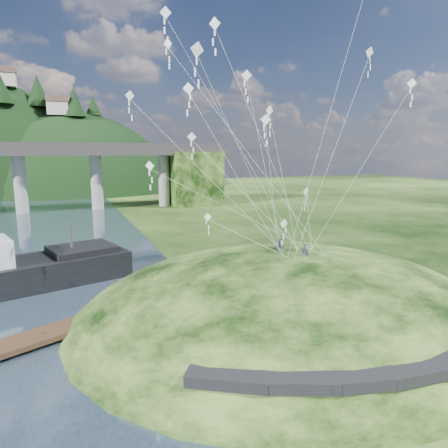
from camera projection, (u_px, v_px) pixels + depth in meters
name	position (u px, v px, depth m)	size (l,w,h in m)	color
ground	(203.00, 340.00, 27.87)	(320.00, 320.00, 0.00)	black
grass_hill	(287.00, 330.00, 32.94)	(36.00, 32.00, 13.00)	black
footpath	(394.00, 358.00, 21.40)	(22.29, 5.84, 0.83)	black
work_barge	(1.00, 272.00, 37.16)	(23.57, 12.22, 7.96)	black
wooden_dock	(86.00, 322.00, 29.84)	(14.79, 8.28, 1.08)	#342115
kite_flyers	(289.00, 240.00, 32.69)	(1.53, 3.68, 1.88)	#292A37
kite_swarm	(237.00, 102.00, 30.10)	(20.71, 15.80, 20.19)	white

